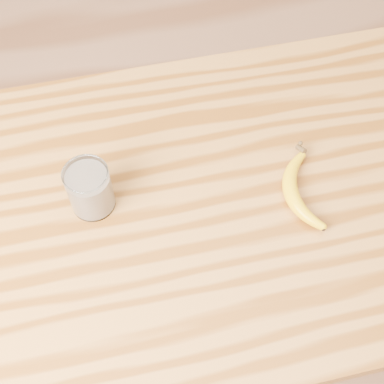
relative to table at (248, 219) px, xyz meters
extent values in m
plane|color=#9F6E4C|center=(0.00, 0.00, -0.77)|extent=(4.00, 4.00, 0.00)
cube|color=#A2682B|center=(0.00, 0.00, 0.11)|extent=(1.20, 0.80, 0.04)
cylinder|color=brown|center=(-0.54, 0.34, -0.34)|extent=(0.06, 0.06, 0.86)
cylinder|color=brown|center=(0.54, 0.34, -0.34)|extent=(0.06, 0.06, 0.86)
cylinder|color=white|center=(-0.33, 0.04, 0.19)|extent=(0.09, 0.09, 0.11)
torus|color=white|center=(-0.33, 0.04, 0.24)|extent=(0.09, 0.09, 0.00)
cylinder|color=beige|center=(-0.33, 0.04, 0.18)|extent=(0.08, 0.08, 0.09)
camera|label=1|loc=(-0.26, -0.55, 1.08)|focal=50.00mm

